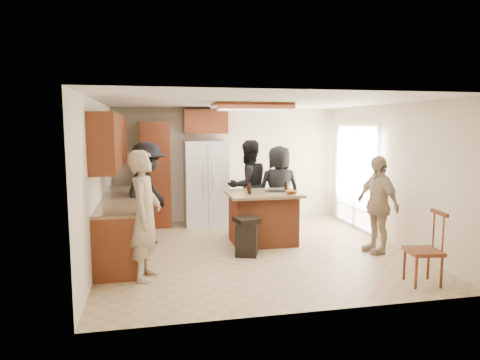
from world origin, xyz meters
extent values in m
plane|color=tan|center=(0.00, 0.00, 0.00)|extent=(5.00, 5.00, 0.00)
plane|color=white|center=(0.00, 0.00, 2.50)|extent=(5.00, 5.00, 0.00)
plane|color=beige|center=(0.00, 2.50, 1.25)|extent=(5.00, 0.00, 5.00)
plane|color=beige|center=(0.00, -2.50, 1.25)|extent=(5.00, 0.00, 5.00)
plane|color=beige|center=(-2.50, 0.00, 1.25)|extent=(0.00, 5.00, 5.00)
plane|color=beige|center=(2.50, 0.00, 1.25)|extent=(0.00, 5.00, 5.00)
cube|color=white|center=(2.48, 1.20, 1.05)|extent=(0.02, 1.60, 2.10)
cube|color=white|center=(2.46, 1.20, 1.05)|extent=(0.08, 1.72, 2.10)
cube|color=maroon|center=(0.00, 0.20, 2.44)|extent=(1.30, 0.70, 0.10)
cube|color=white|center=(0.00, 0.20, 2.38)|extent=(1.10, 0.50, 0.02)
cube|color=olive|center=(4.00, 1.20, -0.05)|extent=(3.00, 3.00, 0.10)
cube|color=#593319|center=(4.70, 1.80, 1.00)|extent=(1.40, 1.60, 2.00)
imported|color=tan|center=(-1.79, -1.01, 0.90)|extent=(0.62, 0.75, 1.79)
imported|color=black|center=(0.20, 1.36, 0.92)|extent=(1.02, 0.82, 1.83)
imported|color=black|center=(0.77, 1.13, 0.87)|extent=(0.86, 0.56, 1.73)
imported|color=tan|center=(1.98, -0.51, 0.81)|extent=(0.65, 1.03, 1.63)
imported|color=black|center=(-1.76, 0.70, 0.92)|extent=(0.98, 1.31, 1.84)
cube|color=maroon|center=(-2.20, 0.40, 0.44)|extent=(0.60, 3.00, 0.88)
cube|color=#846B4C|center=(-2.20, 0.40, 0.90)|extent=(0.64, 3.00, 0.04)
cube|color=maroon|center=(-2.33, 0.40, 1.88)|extent=(0.35, 3.00, 0.85)
cube|color=maroon|center=(-1.60, 2.20, 1.10)|extent=(0.60, 0.60, 2.20)
cube|color=maroon|center=(-0.55, 2.20, 2.20)|extent=(0.90, 0.60, 0.50)
cube|color=white|center=(-0.55, 2.12, 0.90)|extent=(0.90, 0.72, 1.80)
cube|color=gray|center=(-0.55, 1.75, 0.90)|extent=(0.01, 0.01, 1.71)
cylinder|color=silver|center=(-0.65, 1.73, 0.99)|extent=(0.02, 0.02, 0.70)
cylinder|color=silver|center=(-0.45, 1.73, 0.99)|extent=(0.02, 0.02, 0.70)
cube|color=brown|center=(0.26, 0.43, 0.44)|extent=(1.10, 0.85, 0.88)
cube|color=#866D4D|center=(0.26, 0.43, 0.91)|extent=(1.28, 1.03, 0.05)
cube|color=silver|center=(0.51, 0.38, 0.94)|extent=(0.47, 0.38, 0.02)
imported|color=brown|center=(0.71, 0.18, 0.96)|extent=(0.24, 0.24, 0.05)
cylinder|color=black|center=(-0.02, 0.27, 1.01)|extent=(0.07, 0.07, 0.15)
cylinder|color=black|center=(0.05, 0.65, 1.01)|extent=(0.07, 0.07, 0.15)
cylinder|color=black|center=(0.76, 0.61, 1.01)|extent=(0.07, 0.07, 0.15)
cube|color=black|center=(-0.19, -0.25, 0.28)|extent=(0.44, 0.44, 0.55)
cube|color=black|center=(-0.19, -0.25, 0.59)|extent=(0.43, 0.43, 0.08)
cube|color=maroon|center=(1.84, -1.98, 0.45)|extent=(0.47, 0.47, 0.05)
cylinder|color=maroon|center=(1.65, -2.12, 0.22)|extent=(0.04, 0.04, 0.44)
cylinder|color=maroon|center=(1.99, -2.17, 0.22)|extent=(0.04, 0.04, 0.44)
cylinder|color=maroon|center=(1.70, -1.79, 0.22)|extent=(0.04, 0.04, 0.44)
cylinder|color=maroon|center=(2.03, -1.84, 0.22)|extent=(0.04, 0.04, 0.44)
cube|color=maroon|center=(2.03, -2.01, 0.97)|extent=(0.09, 0.40, 0.05)
cylinder|color=maroon|center=(2.01, -2.13, 0.72)|extent=(0.03, 0.03, 0.50)
cylinder|color=maroon|center=(2.05, -1.89, 0.72)|extent=(0.03, 0.03, 0.50)
camera|label=1|loc=(-1.69, -6.90, 2.11)|focal=32.00mm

